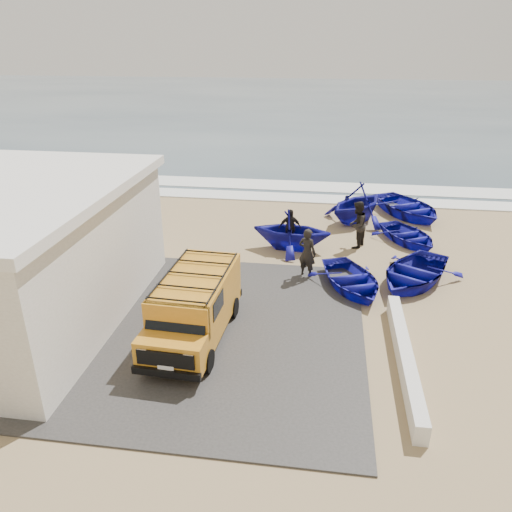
{
  "coord_description": "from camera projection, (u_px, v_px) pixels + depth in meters",
  "views": [
    {
      "loc": [
        2.61,
        -14.75,
        8.24
      ],
      "look_at": [
        0.33,
        1.09,
        1.2
      ],
      "focal_mm": 35.0,
      "sensor_mm": 36.0,
      "label": 1
    }
  ],
  "objects": [
    {
      "name": "surf_line",
      "position": [
        278.0,
        197.0,
        27.88
      ],
      "size": [
        180.0,
        1.6,
        0.06
      ],
      "primitive_type": "cube",
      "color": "white",
      "rests_on": "ground"
    },
    {
      "name": "boat_far_right",
      "position": [
        408.0,
        207.0,
        24.92
      ],
      "size": [
        4.86,
        5.36,
        0.91
      ],
      "primitive_type": "imported",
      "rotation": [
        0.0,
        0.0,
        0.5
      ],
      "color": "#14149D",
      "rests_on": "ground"
    },
    {
      "name": "boat_mid_left",
      "position": [
        292.0,
        230.0,
        20.81
      ],
      "size": [
        3.5,
        3.1,
        1.71
      ],
      "primitive_type": "imported",
      "rotation": [
        0.0,
        0.0,
        1.47
      ],
      "color": "#14149D",
      "rests_on": "ground"
    },
    {
      "name": "boat_near_right",
      "position": [
        414.0,
        272.0,
        18.1
      ],
      "size": [
        4.45,
        4.87,
        0.82
      ],
      "primitive_type": "imported",
      "rotation": [
        0.0,
        0.0,
        -0.53
      ],
      "color": "#14149D",
      "rests_on": "ground"
    },
    {
      "name": "fisherman_front",
      "position": [
        307.0,
        253.0,
        18.35
      ],
      "size": [
        0.82,
        0.72,
        1.9
      ],
      "primitive_type": "imported",
      "rotation": [
        0.0,
        0.0,
        2.68
      ],
      "color": "black",
      "rests_on": "ground"
    },
    {
      "name": "boat_mid_right",
      "position": [
        408.0,
        235.0,
        21.67
      ],
      "size": [
        3.61,
        3.98,
        0.68
      ],
      "primitive_type": "imported",
      "rotation": [
        0.0,
        0.0,
        0.5
      ],
      "color": "#14149D",
      "rests_on": "ground"
    },
    {
      "name": "ocean",
      "position": [
        311.0,
        103.0,
        67.75
      ],
      "size": [
        180.0,
        88.0,
        0.01
      ],
      "primitive_type": "cube",
      "color": "#385166",
      "rests_on": "ground"
    },
    {
      "name": "fisherman_middle",
      "position": [
        357.0,
        225.0,
        20.96
      ],
      "size": [
        1.09,
        1.2,
        2.01
      ],
      "primitive_type": "imported",
      "rotation": [
        0.0,
        0.0,
        -1.98
      ],
      "color": "black",
      "rests_on": "ground"
    },
    {
      "name": "slab",
      "position": [
        168.0,
        326.0,
        15.46
      ],
      "size": [
        12.0,
        10.0,
        0.05
      ],
      "primitive_type": "cube",
      "color": "#3E3B39",
      "rests_on": "ground"
    },
    {
      "name": "boat_near_left",
      "position": [
        351.0,
        280.0,
        17.66
      ],
      "size": [
        3.61,
        4.16,
        0.72
      ],
      "primitive_type": "imported",
      "rotation": [
        0.0,
        0.0,
        0.38
      ],
      "color": "#14149D",
      "rests_on": "ground"
    },
    {
      "name": "boat_far_left",
      "position": [
        357.0,
        203.0,
        23.85
      ],
      "size": [
        4.73,
        4.84,
        1.94
      ],
      "primitive_type": "imported",
      "rotation": [
        0.0,
        0.0,
        -0.63
      ],
      "color": "#14149D",
      "rests_on": "ground"
    },
    {
      "name": "parapet",
      "position": [
        404.0,
        357.0,
        13.54
      ],
      "size": [
        0.35,
        6.0,
        0.55
      ],
      "primitive_type": "cube",
      "color": "silver",
      "rests_on": "ground"
    },
    {
      "name": "ground",
      "position": [
        242.0,
        300.0,
        17.02
      ],
      "size": [
        160.0,
        160.0,
        0.0
      ],
      "primitive_type": "plane",
      "color": "tan"
    },
    {
      "name": "fisherman_back",
      "position": [
        290.0,
        228.0,
        21.1
      ],
      "size": [
        1.02,
        0.56,
        1.65
      ],
      "primitive_type": "imported",
      "rotation": [
        0.0,
        0.0,
        0.17
      ],
      "color": "black",
      "rests_on": "ground"
    },
    {
      "name": "van",
      "position": [
        195.0,
        305.0,
        14.56
      ],
      "size": [
        2.08,
        4.73,
        1.99
      ],
      "rotation": [
        0.0,
        0.0,
        -0.05
      ],
      "color": "orange",
      "rests_on": "ground"
    },
    {
      "name": "surf_wash",
      "position": [
        282.0,
        185.0,
        30.15
      ],
      "size": [
        180.0,
        2.2,
        0.04
      ],
      "primitive_type": "cube",
      "color": "white",
      "rests_on": "ground"
    }
  ]
}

